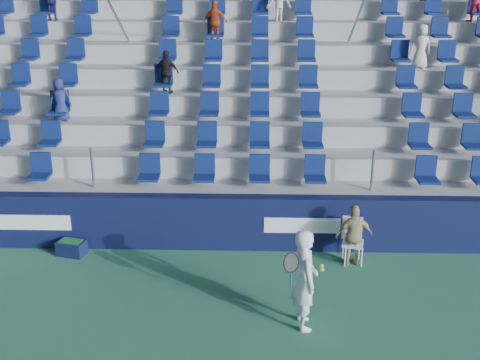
{
  "coord_description": "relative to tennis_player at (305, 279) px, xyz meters",
  "views": [
    {
      "loc": [
        0.5,
        -8.5,
        5.96
      ],
      "look_at": [
        0.2,
        2.8,
        1.7
      ],
      "focal_mm": 45.0,
      "sensor_mm": 36.0,
      "label": 1
    }
  ],
  "objects": [
    {
      "name": "sponsor_wall",
      "position": [
        -1.34,
        2.87,
        -0.3
      ],
      "size": [
        24.0,
        0.32,
        1.2
      ],
      "color": "#0E1336",
      "rests_on": "ground"
    },
    {
      "name": "grandstand",
      "position": [
        -1.34,
        7.96,
        1.24
      ],
      "size": [
        24.0,
        8.17,
        6.63
      ],
      "color": "#A7A7A2",
      "rests_on": "ground"
    },
    {
      "name": "ball_bin",
      "position": [
        -4.7,
        2.47,
        -0.73
      ],
      "size": [
        0.64,
        0.49,
        0.32
      ],
      "color": "#0F1537",
      "rests_on": "ground"
    },
    {
      "name": "line_judge_chair",
      "position": [
        1.16,
        2.37,
        -0.36
      ],
      "size": [
        0.49,
        0.51,
        0.95
      ],
      "color": "white",
      "rests_on": "ground"
    },
    {
      "name": "tennis_player",
      "position": [
        0.0,
        0.0,
        0.0
      ],
      "size": [
        0.69,
        0.71,
        1.79
      ],
      "color": "white",
      "rests_on": "ground"
    },
    {
      "name": "line_judge",
      "position": [
        1.16,
        2.22,
        -0.25
      ],
      "size": [
        0.79,
        0.42,
        1.29
      ],
      "primitive_type": "imported",
      "rotation": [
        0.0,
        0.0,
        3.28
      ],
      "color": "tan",
      "rests_on": "ground"
    },
    {
      "name": "ground",
      "position": [
        -1.35,
        -0.28,
        -0.9
      ],
      "size": [
        70.0,
        70.0,
        0.0
      ],
      "primitive_type": "plane",
      "color": "#30724E",
      "rests_on": "ground"
    }
  ]
}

